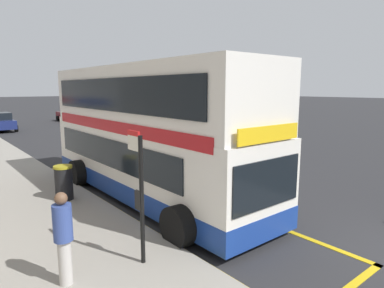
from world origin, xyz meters
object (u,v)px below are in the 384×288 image
Objects in this scene: parked_car_maroon_ahead at (70,114)px; pedestrian_waiting_near_sign at (63,235)px; double_decker_bus at (147,137)px; litter_bin at (64,182)px; parked_car_white_across at (119,123)px; bus_stop_sign at (139,187)px; parked_car_navy_kerbside at (1,122)px.

pedestrian_waiting_near_sign reaches higher than parked_car_maroon_ahead.
litter_bin is (-2.49, 1.10, -1.36)m from double_decker_bus.
double_decker_bus is 9.06× the size of litter_bin.
parked_car_maroon_ahead is 2.40× the size of pedestrian_waiting_near_sign.
parked_car_white_across is 1.00× the size of parked_car_maroon_ahead.
bus_stop_sign reaches higher than parked_car_navy_kerbside.
parked_car_maroon_ahead is (9.73, 32.25, -0.94)m from bus_stop_sign.
bus_stop_sign is at bearing -114.54° from parked_car_white_across.
bus_stop_sign is at bearing -90.85° from litter_bin.
double_decker_bus is 2.41× the size of parked_car_maroon_ahead.
parked_car_white_across and parked_car_navy_kerbside have the same top height.
parked_car_navy_kerbside is at bearing 32.63° from parked_car_maroon_ahead.
litter_bin is at bearing 156.07° from double_decker_bus.
parked_car_maroon_ahead and parked_car_navy_kerbside have the same top height.
bus_stop_sign is at bearing -123.54° from double_decker_bus.
litter_bin is at bearing 69.73° from parked_car_maroon_ahead.
parked_car_maroon_ahead is at bearing 33.39° from parked_car_navy_kerbside.
parked_car_white_across is at bearing 66.34° from double_decker_bus.
litter_bin is at bearing -94.97° from parked_car_navy_kerbside.
litter_bin is (1.57, 4.82, -0.39)m from pedestrian_waiting_near_sign.
pedestrian_waiting_near_sign is (-4.06, -3.71, -0.97)m from double_decker_bus.
parked_car_white_across is 22.76m from pedestrian_waiting_near_sign.
parked_car_maroon_ahead is at bearing 90.72° from parked_car_white_across.
double_decker_bus is at bearing 42.45° from pedestrian_waiting_near_sign.
bus_stop_sign is 2.43× the size of litter_bin.
parked_car_navy_kerbside is (-7.73, -5.10, 0.00)m from parked_car_maroon_ahead.
litter_bin is at bearing 89.15° from bus_stop_sign.
parked_car_white_across is at bearing 64.29° from bus_stop_sign.
parked_car_navy_kerbside is at bearing 91.39° from double_decker_bus.
parked_car_maroon_ahead is (0.10, 12.25, 0.00)m from parked_car_white_across.
pedestrian_waiting_near_sign is at bearing -118.10° from parked_car_white_across.
bus_stop_sign is 22.22m from parked_car_white_across.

